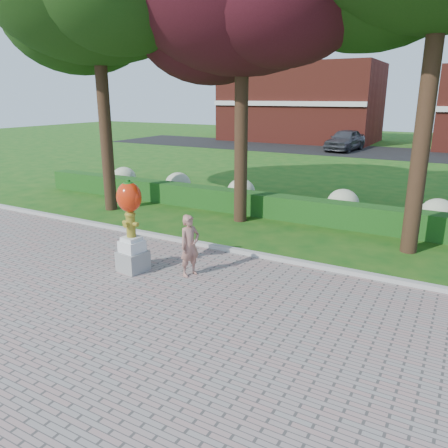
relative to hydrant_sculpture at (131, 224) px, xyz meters
name	(u,v)px	position (x,y,z in m)	size (l,w,h in m)	color
ground	(194,302)	(2.18, -0.64, -1.23)	(100.00, 100.00, 0.00)	#144F13
walkway	(30,419)	(2.18, -4.64, -1.21)	(40.00, 14.00, 0.04)	gray
curb	(255,255)	(2.18, 2.36, -1.16)	(40.00, 0.18, 0.15)	#ADADA5
lawn_hedge	(306,210)	(2.18, 6.36, -0.83)	(24.00, 0.70, 0.80)	#1C4413
hydrangea_row	(331,202)	(2.76, 7.36, -0.68)	(20.10, 1.10, 0.99)	#A8AE85
street	(399,153)	(2.18, 27.36, -1.22)	(50.00, 8.00, 0.02)	black
building_left	(301,103)	(-7.82, 33.36, 2.27)	(14.00, 8.00, 7.00)	maroon
hydrant_sculpture	(131,224)	(0.00, 0.00, 0.00)	(0.70, 0.70, 2.26)	gray
woman	(190,246)	(1.38, 0.45, -0.45)	(0.54, 0.36, 1.48)	#A56F5E
parked_car	(345,140)	(-1.81, 27.15, -0.39)	(1.95, 4.84, 1.65)	#3E3F45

